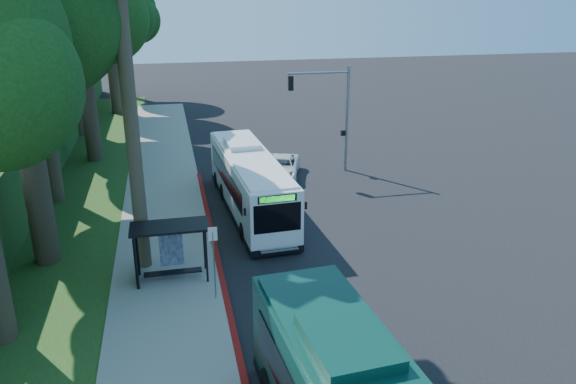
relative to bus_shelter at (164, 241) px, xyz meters
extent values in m
plane|color=black|center=(7.26, 2.86, -1.81)|extent=(140.00, 140.00, 0.00)
cube|color=gray|center=(-0.04, 2.86, -1.75)|extent=(4.50, 70.00, 0.12)
cube|color=maroon|center=(2.26, -1.14, -1.74)|extent=(0.25, 30.00, 0.13)
cube|color=#234719|center=(-5.74, 7.86, -1.78)|extent=(8.00, 70.00, 0.06)
cube|color=black|center=(0.26, -0.14, 0.69)|extent=(3.20, 1.50, 0.10)
cube|color=black|center=(-1.19, -0.14, -0.61)|extent=(0.06, 1.30, 2.20)
cube|color=navy|center=(0.26, 0.56, -0.56)|extent=(1.00, 0.12, 1.70)
cube|color=black|center=(0.26, -0.24, -1.36)|extent=(2.40, 0.40, 0.06)
cube|color=black|center=(-1.14, 0.46, -0.61)|extent=(0.08, 0.08, 2.40)
cube|color=black|center=(1.66, 0.46, -0.61)|extent=(0.08, 0.08, 2.40)
cube|color=black|center=(-1.14, -0.74, -0.61)|extent=(0.08, 0.08, 2.40)
cube|color=black|center=(1.66, -0.74, -0.61)|extent=(0.08, 0.08, 2.40)
cylinder|color=gray|center=(1.86, -2.14, -0.31)|extent=(0.06, 0.06, 3.00)
cube|color=white|center=(1.86, -2.14, 1.09)|extent=(0.35, 0.04, 0.55)
cylinder|color=gray|center=(12.06, 12.86, 1.69)|extent=(0.20, 0.20, 7.00)
cylinder|color=gray|center=(10.06, 12.86, 4.79)|extent=(4.00, 0.14, 0.14)
cube|color=black|center=(8.26, 12.86, 4.19)|extent=(0.30, 0.30, 0.90)
cube|color=black|center=(11.81, 12.86, 0.79)|extent=(0.25, 0.25, 0.35)
cylinder|color=#4C3F2D|center=(-0.94, 1.36, 4.69)|extent=(0.60, 0.60, 13.00)
cylinder|color=#382B1E|center=(-5.24, 2.86, 3.44)|extent=(1.10, 1.10, 10.50)
sphere|color=#133A0F|center=(-3.64, 1.66, 8.69)|extent=(5.60, 5.60, 5.60)
cylinder|color=#382B1E|center=(-6.24, 10.86, 4.14)|extent=(1.18, 1.18, 11.90)
cylinder|color=#382B1E|center=(-4.74, 18.86, 3.09)|extent=(1.06, 1.06, 9.80)
sphere|color=#133A0F|center=(-4.74, 18.86, 9.11)|extent=(8.40, 8.40, 8.40)
sphere|color=#133A0F|center=(-3.06, 17.60, 7.99)|extent=(5.88, 5.88, 5.88)
sphere|color=#133A0F|center=(-6.21, 20.33, 8.27)|extent=(5.46, 5.46, 5.46)
cylinder|color=#382B1E|center=(-6.74, 26.86, 3.79)|extent=(1.14, 1.14, 11.20)
cylinder|color=#382B1E|center=(-4.24, 34.86, 2.74)|extent=(1.02, 1.02, 9.10)
sphere|color=#133A0F|center=(-4.24, 34.86, 8.33)|extent=(8.00, 8.00, 8.00)
sphere|color=#133A0F|center=(-2.64, 33.66, 7.29)|extent=(5.60, 5.60, 5.60)
sphere|color=#133A0F|center=(-5.64, 36.26, 7.55)|extent=(5.20, 5.20, 5.20)
cylinder|color=#382B1E|center=(-3.24, 42.86, 2.39)|extent=(0.98, 0.98, 8.40)
sphere|color=#133A0F|center=(-3.24, 42.86, 7.55)|extent=(7.00, 7.00, 7.00)
sphere|color=#133A0F|center=(-1.84, 41.81, 6.59)|extent=(4.90, 4.90, 4.90)
sphere|color=#133A0F|center=(-4.47, 44.08, 6.83)|extent=(4.55, 4.55, 4.55)
cube|color=white|center=(4.66, 6.91, -0.07)|extent=(3.19, 11.88, 2.79)
cube|color=black|center=(4.66, 6.91, -1.51)|extent=(3.22, 11.94, 0.34)
cube|color=black|center=(4.63, 7.40, 0.20)|extent=(3.09, 9.30, 1.08)
cube|color=black|center=(5.00, 1.09, 0.15)|extent=(2.20, 0.25, 1.37)
cube|color=black|center=(4.31, 12.72, 0.25)|extent=(2.00, 0.24, 0.98)
cube|color=#19E533|center=(5.00, 1.08, 1.08)|extent=(1.63, 0.19, 0.27)
cube|color=white|center=(4.66, 6.91, 1.38)|extent=(2.95, 11.28, 0.12)
cube|color=white|center=(4.54, 8.86, 1.54)|extent=(1.89, 2.55, 0.34)
cylinder|color=black|center=(3.75, 3.09, -1.32)|extent=(0.35, 1.00, 0.98)
cylinder|color=black|center=(6.01, 3.22, -1.32)|extent=(0.35, 1.00, 0.98)
cylinder|color=black|center=(3.26, 11.30, -1.32)|extent=(0.35, 1.00, 0.98)
cylinder|color=black|center=(5.52, 11.43, -1.32)|extent=(0.35, 1.00, 0.98)
cube|color=black|center=(4.02, -6.61, 0.43)|extent=(2.17, 0.30, 1.06)
cube|color=#09352C|center=(4.36, -10.80, 1.83)|extent=(2.11, 2.80, 0.37)
cylinder|color=black|center=(5.37, -7.99, -1.27)|extent=(0.40, 1.09, 1.06)
imported|color=silver|center=(7.50, 12.37, -1.13)|extent=(3.57, 5.28, 1.34)
camera|label=1|loc=(0.49, -21.73, 9.94)|focal=35.00mm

